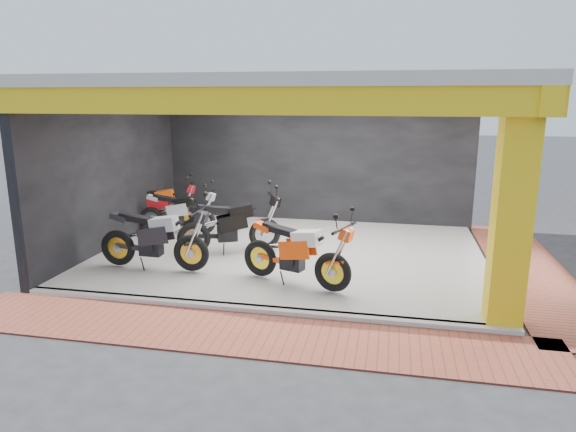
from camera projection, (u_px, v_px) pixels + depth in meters
name	position (u px, v px, depth m)	size (l,w,h in m)	color
ground	(270.00, 289.00, 9.16)	(80.00, 80.00, 0.00)	#2D2D30
showroom_floor	(292.00, 254.00, 11.05)	(8.00, 6.00, 0.10)	silver
showroom_ceiling	(292.00, 84.00, 10.25)	(8.40, 6.40, 0.20)	beige
back_wall	(314.00, 159.00, 13.62)	(8.20, 0.20, 3.50)	black
left_wall	(112.00, 170.00, 11.47)	(0.20, 6.20, 3.50)	black
corner_column	(512.00, 212.00, 7.31)	(0.50, 0.50, 3.50)	yellow
header_beam_front	(252.00, 101.00, 7.45)	(8.40, 0.30, 0.40)	yellow
header_beam_right	(503.00, 100.00, 9.53)	(0.30, 6.40, 0.40)	yellow
floor_kerb	(255.00, 309.00, 8.17)	(8.00, 0.20, 0.10)	silver
paver_front	(241.00, 333.00, 7.44)	(9.00, 1.40, 0.03)	#994132
paver_right	(530.00, 270.00, 10.12)	(1.40, 7.00, 0.03)	#994132
moto_hero	(333.00, 253.00, 8.58)	(2.29, 0.85, 1.40)	#FF4B0A
moto_row_a	(190.00, 235.00, 9.60)	(2.36, 0.87, 1.44)	black
moto_row_b	(265.00, 219.00, 10.97)	(2.33, 0.86, 1.43)	black
moto_row_c	(183.00, 202.00, 13.09)	(2.10, 0.78, 1.28)	red
moto_row_d	(203.00, 209.00, 12.27)	(2.04, 0.76, 1.25)	#B2B4BA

